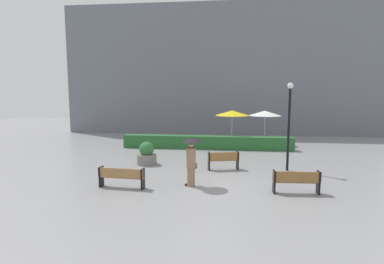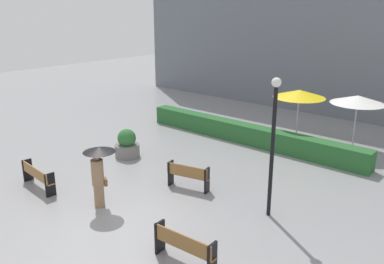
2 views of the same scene
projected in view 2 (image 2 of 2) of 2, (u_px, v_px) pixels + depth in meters
name	position (u px, v px, depth m)	size (l,w,h in m)	color
ground_plane	(114.00, 214.00, 12.53)	(60.00, 60.00, 0.00)	gray
bench_mid_center	(188.00, 175.00, 14.11)	(1.57, 0.67, 0.89)	olive
bench_near_right	(184.00, 246.00, 9.97)	(1.78, 0.44, 0.87)	olive
bench_near_left	(37.00, 175.00, 14.16)	(1.92, 0.50, 0.82)	#9E7242
pedestrian_with_umbrella	(99.00, 168.00, 12.65)	(1.01, 1.01, 2.00)	#8C6B4C
planter_pot	(127.00, 145.00, 17.15)	(1.03, 1.03, 1.21)	slate
lamp_post	(273.00, 135.00, 11.73)	(0.28, 0.28, 4.24)	black
patio_umbrella_yellow	(299.00, 94.00, 18.44)	(2.35, 2.35, 2.49)	silver
patio_umbrella_white	(358.00, 100.00, 17.53)	(2.29, 2.29, 2.44)	silver
hedge_strip	(247.00, 134.00, 18.89)	(11.28, 0.70, 0.87)	#28602D
building_facade	(339.00, 13.00, 22.37)	(28.00, 1.20, 11.40)	slate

